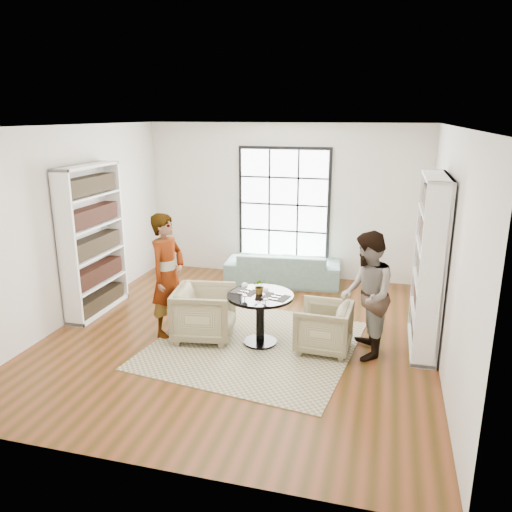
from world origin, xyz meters
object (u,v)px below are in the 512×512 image
(armchair_right, at_px, (323,327))
(person_left, at_px, (168,275))
(flower_centerpiece, at_px, (260,286))
(armchair_left, at_px, (204,313))
(sofa, at_px, (283,268))
(person_right, at_px, (367,295))
(wine_glass_left, at_px, (245,286))
(wine_glass_right, at_px, (266,291))
(pedestal_table, at_px, (260,308))

(armchair_right, relative_size, person_left, 0.41)
(armchair_right, relative_size, flower_centerpiece, 3.36)
(armchair_left, distance_m, person_left, 0.76)
(sofa, relative_size, person_right, 1.26)
(sofa, relative_size, wine_glass_left, 11.28)
(armchair_left, xyz_separation_m, person_left, (-0.55, 0.00, 0.53))
(wine_glass_left, bearing_deg, wine_glass_right, -12.66)
(pedestal_table, bearing_deg, wine_glass_left, -153.98)
(armchair_right, height_order, person_right, person_right)
(flower_centerpiece, bearing_deg, person_right, -0.08)
(pedestal_table, height_order, person_right, person_right)
(sofa, distance_m, wine_glass_right, 2.91)
(armchair_right, xyz_separation_m, wine_glass_right, (-0.77, -0.21, 0.53))
(armchair_right, bearing_deg, wine_glass_left, -80.25)
(person_left, xyz_separation_m, flower_centerpiece, (1.37, 0.05, -0.06))
(person_right, distance_m, wine_glass_right, 1.34)
(sofa, bearing_deg, flower_centerpiece, 89.15)
(wine_glass_right, distance_m, flower_centerpiece, 0.25)
(pedestal_table, bearing_deg, armchair_left, -179.43)
(wine_glass_left, bearing_deg, person_left, 175.75)
(wine_glass_left, relative_size, flower_centerpiece, 0.87)
(flower_centerpiece, bearing_deg, wine_glass_left, -143.02)
(armchair_left, bearing_deg, person_right, -97.94)
(pedestal_table, height_order, person_left, person_left)
(flower_centerpiece, bearing_deg, wine_glass_right, -57.50)
(flower_centerpiece, bearing_deg, armchair_left, -176.58)
(armchair_right, relative_size, wine_glass_right, 4.27)
(person_right, distance_m, wine_glass_left, 1.64)
(armchair_right, xyz_separation_m, person_right, (0.55, 0.00, 0.52))
(pedestal_table, distance_m, armchair_right, 0.91)
(armchair_left, bearing_deg, wine_glass_right, -108.61)
(pedestal_table, xyz_separation_m, person_left, (-1.38, -0.01, 0.37))
(armchair_right, xyz_separation_m, person_left, (-2.27, -0.05, 0.57))
(armchair_left, bearing_deg, person_left, 80.88)
(wine_glass_right, height_order, flower_centerpiece, flower_centerpiece)
(person_right, bearing_deg, pedestal_table, -96.53)
(sofa, bearing_deg, pedestal_table, 89.41)
(pedestal_table, height_order, wine_glass_right, wine_glass_right)
(wine_glass_left, height_order, wine_glass_right, wine_glass_left)
(armchair_left, xyz_separation_m, person_right, (2.27, 0.05, 0.47))
(armchair_right, distance_m, wine_glass_right, 0.96)
(sofa, distance_m, person_left, 2.97)
(pedestal_table, relative_size, wine_glass_left, 4.85)
(person_right, height_order, wine_glass_left, person_right)
(armchair_left, distance_m, flower_centerpiece, 0.94)
(sofa, bearing_deg, armchair_left, 71.78)
(sofa, distance_m, armchair_right, 2.86)
(armchair_right, distance_m, wine_glass_left, 1.22)
(person_left, bearing_deg, sofa, -11.35)
(person_right, xyz_separation_m, wine_glass_right, (-1.32, -0.21, 0.01))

